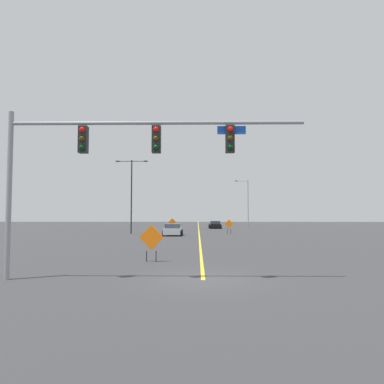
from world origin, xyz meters
name	(u,v)px	position (x,y,z in m)	size (l,w,h in m)	color
ground	(203,280)	(0.00, 0.00, 0.00)	(195.44, 195.44, 0.00)	#38383A
road_centre_stripe	(198,227)	(0.00, 54.29, 0.00)	(0.16, 108.58, 0.01)	yellow
traffic_signal_assembly	(116,151)	(-3.36, -0.02, 4.94)	(11.49, 0.44, 6.50)	gray
street_lamp_far_left	(247,201)	(9.05, 54.31, 4.84)	(2.45, 0.24, 8.73)	gray
street_lamp_mid_left	(131,190)	(-8.48, 31.77, 5.44)	(4.01, 0.24, 9.25)	black
construction_sign_left_lane	(229,225)	(3.68, 31.14, 1.12)	(1.08, 0.19, 1.78)	orange
construction_sign_median_near	(172,223)	(-3.97, 41.05, 1.12)	(1.19, 0.19, 1.81)	orange
construction_sign_median_far	(151,239)	(-2.63, 5.27, 1.18)	(1.32, 0.28, 1.92)	orange
car_black_near	(215,225)	(2.78, 48.43, 0.59)	(2.09, 4.30, 1.26)	black
car_silver_passing	(173,230)	(-3.04, 28.37, 0.65)	(2.16, 4.12, 1.34)	#B7BABF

